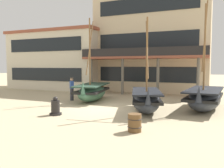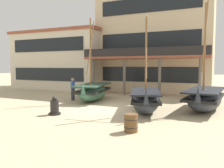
{
  "view_description": "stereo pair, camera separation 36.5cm",
  "coord_description": "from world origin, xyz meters",
  "px_view_note": "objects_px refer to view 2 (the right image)",
  "views": [
    {
      "loc": [
        5.81,
        -12.33,
        2.55
      ],
      "look_at": [
        0.0,
        1.0,
        1.4
      ],
      "focal_mm": 37.54,
      "sensor_mm": 36.0,
      "label": 1
    },
    {
      "loc": [
        6.14,
        -12.18,
        2.55
      ],
      "look_at": [
        0.0,
        1.0,
        1.4
      ],
      "focal_mm": 37.54,
      "sensor_mm": 36.0,
      "label": 2
    }
  ],
  "objects_px": {
    "capstan_winch": "(55,107)",
    "fishing_boat_near_left": "(145,100)",
    "fisherman_by_hull": "(73,89)",
    "fishing_boat_far_right": "(205,98)",
    "harbor_building_annex": "(67,60)",
    "fishing_boat_centre_large": "(93,91)",
    "wooden_barrel": "(131,123)",
    "harbor_building_main": "(156,43)"
  },
  "relations": [
    {
      "from": "fisherman_by_hull",
      "to": "capstan_winch",
      "type": "height_order",
      "value": "fisherman_by_hull"
    },
    {
      "from": "fishing_boat_centre_large",
      "to": "fisherman_by_hull",
      "type": "height_order",
      "value": "fishing_boat_centre_large"
    },
    {
      "from": "fishing_boat_far_right",
      "to": "harbor_building_annex",
      "type": "xyz_separation_m",
      "value": [
        -15.53,
        8.25,
        2.49
      ]
    },
    {
      "from": "fishing_boat_near_left",
      "to": "fishing_boat_centre_large",
      "type": "height_order",
      "value": "fishing_boat_centre_large"
    },
    {
      "from": "fishing_boat_far_right",
      "to": "fisherman_by_hull",
      "type": "bearing_deg",
      "value": 179.79
    },
    {
      "from": "fishing_boat_centre_large",
      "to": "fishing_boat_near_left",
      "type": "bearing_deg",
      "value": -26.31
    },
    {
      "from": "harbor_building_main",
      "to": "fishing_boat_far_right",
      "type": "bearing_deg",
      "value": -60.88
    },
    {
      "from": "fishing_boat_near_left",
      "to": "harbor_building_annex",
      "type": "xyz_separation_m",
      "value": [
        -12.57,
        10.07,
        2.51
      ]
    },
    {
      "from": "harbor_building_annex",
      "to": "fishing_boat_centre_large",
      "type": "bearing_deg",
      "value": -44.43
    },
    {
      "from": "capstan_winch",
      "to": "harbor_building_main",
      "type": "height_order",
      "value": "harbor_building_main"
    },
    {
      "from": "fishing_boat_centre_large",
      "to": "harbor_building_annex",
      "type": "xyz_separation_m",
      "value": [
        -7.94,
        7.78,
        2.49
      ]
    },
    {
      "from": "harbor_building_main",
      "to": "fishing_boat_near_left",
      "type": "bearing_deg",
      "value": -78.16
    },
    {
      "from": "wooden_barrel",
      "to": "fishing_boat_far_right",
      "type": "bearing_deg",
      "value": 68.99
    },
    {
      "from": "fishing_boat_near_left",
      "to": "wooden_barrel",
      "type": "xyz_separation_m",
      "value": [
        0.68,
        -4.11,
        -0.3
      ]
    },
    {
      "from": "fishing_boat_far_right",
      "to": "fishing_boat_near_left",
      "type": "bearing_deg",
      "value": -148.36
    },
    {
      "from": "wooden_barrel",
      "to": "harbor_building_annex",
      "type": "relative_size",
      "value": 0.06
    },
    {
      "from": "capstan_winch",
      "to": "wooden_barrel",
      "type": "height_order",
      "value": "capstan_winch"
    },
    {
      "from": "wooden_barrel",
      "to": "harbor_building_annex",
      "type": "xyz_separation_m",
      "value": [
        -13.25,
        14.18,
        2.81
      ]
    },
    {
      "from": "fishing_boat_far_right",
      "to": "harbor_building_annex",
      "type": "distance_m",
      "value": 17.76
    },
    {
      "from": "fishing_boat_far_right",
      "to": "harbor_building_main",
      "type": "distance_m",
      "value": 11.79
    },
    {
      "from": "fisherman_by_hull",
      "to": "fishing_boat_centre_large",
      "type": "bearing_deg",
      "value": 16.43
    },
    {
      "from": "fishing_boat_centre_large",
      "to": "harbor_building_annex",
      "type": "relative_size",
      "value": 0.53
    },
    {
      "from": "capstan_winch",
      "to": "fisherman_by_hull",
      "type": "bearing_deg",
      "value": 113.83
    },
    {
      "from": "capstan_winch",
      "to": "harbor_building_annex",
      "type": "distance_m",
      "value": 15.7
    },
    {
      "from": "wooden_barrel",
      "to": "harbor_building_main",
      "type": "distance_m",
      "value": 16.49
    },
    {
      "from": "fishing_boat_near_left",
      "to": "fishing_boat_centre_large",
      "type": "xyz_separation_m",
      "value": [
        -4.63,
        2.29,
        0.02
      ]
    },
    {
      "from": "capstan_winch",
      "to": "fishing_boat_centre_large",
      "type": "bearing_deg",
      "value": 96.7
    },
    {
      "from": "fishing_boat_near_left",
      "to": "fishing_boat_centre_large",
      "type": "distance_m",
      "value": 5.16
    },
    {
      "from": "fishing_boat_centre_large",
      "to": "wooden_barrel",
      "type": "relative_size",
      "value": 8.29
    },
    {
      "from": "harbor_building_annex",
      "to": "fishing_boat_near_left",
      "type": "bearing_deg",
      "value": -38.71
    },
    {
      "from": "harbor_building_annex",
      "to": "wooden_barrel",
      "type": "bearing_deg",
      "value": -46.96
    },
    {
      "from": "fishing_boat_near_left",
      "to": "harbor_building_annex",
      "type": "height_order",
      "value": "harbor_building_annex"
    },
    {
      "from": "capstan_winch",
      "to": "fishing_boat_near_left",
      "type": "bearing_deg",
      "value": 34.82
    },
    {
      "from": "fishing_boat_far_right",
      "to": "wooden_barrel",
      "type": "distance_m",
      "value": 6.37
    },
    {
      "from": "fishing_boat_centre_large",
      "to": "harbor_building_annex",
      "type": "distance_m",
      "value": 11.39
    },
    {
      "from": "fisherman_by_hull",
      "to": "wooden_barrel",
      "type": "distance_m",
      "value": 9.04
    },
    {
      "from": "fishing_boat_near_left",
      "to": "harbor_building_annex",
      "type": "distance_m",
      "value": 16.3
    },
    {
      "from": "capstan_winch",
      "to": "harbor_building_annex",
      "type": "xyz_separation_m",
      "value": [
        -8.54,
        12.87,
        2.79
      ]
    },
    {
      "from": "capstan_winch",
      "to": "wooden_barrel",
      "type": "distance_m",
      "value": 4.89
    },
    {
      "from": "harbor_building_main",
      "to": "fishing_boat_centre_large",
      "type": "bearing_deg",
      "value": -103.68
    },
    {
      "from": "capstan_winch",
      "to": "harbor_building_annex",
      "type": "relative_size",
      "value": 0.09
    },
    {
      "from": "fisherman_by_hull",
      "to": "harbor_building_main",
      "type": "height_order",
      "value": "harbor_building_main"
    }
  ]
}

